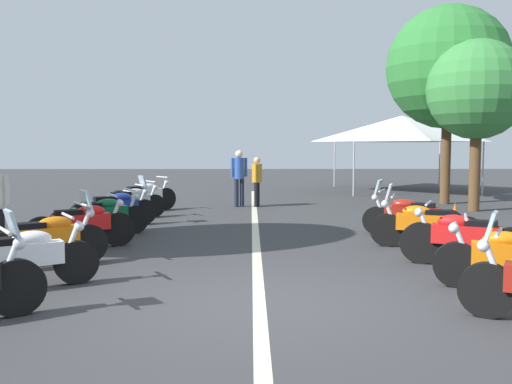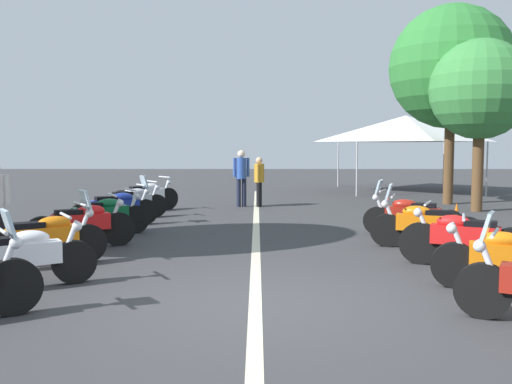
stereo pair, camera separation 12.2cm
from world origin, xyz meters
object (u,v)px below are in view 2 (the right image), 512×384
object	(u,v)px
motorcycle_left_row_1	(17,257)
bystander_0	(241,173)
roadside_tree_2	(451,68)
motorcycle_right_row_4	(411,215)
event_tent	(406,129)
motorcycle_left_row_6	(131,202)
roadside_tree_1	(480,90)
motorcycle_left_row_5	(116,207)
motorcycle_left_row_2	(45,238)
bystander_1	(259,178)
motorcycle_right_row_2	(464,238)
motorcycle_right_row_3	(425,224)
motorcycle_left_row_3	(82,224)
motorcycle_left_row_4	(101,215)
motorcycle_left_row_7	(146,196)
traffic_cone_2	(456,216)

from	to	relation	value
motorcycle_left_row_1	bystander_0	xyz separation A→B (m)	(10.32, -2.71, 0.61)
roadside_tree_2	motorcycle_right_row_4	bearing A→B (deg)	155.52
roadside_tree_2	event_tent	xyz separation A→B (m)	(5.33, 0.04, -1.81)
roadside_tree_2	bystander_0	bearing A→B (deg)	96.77
motorcycle_right_row_4	bystander_0	world-z (taller)	bystander_0
motorcycle_left_row_6	motorcycle_right_row_4	bearing A→B (deg)	-59.63
motorcycle_left_row_6	motorcycle_right_row_4	xyz separation A→B (m)	(-2.97, -6.60, 0.01)
roadside_tree_1	motorcycle_left_row_5	bearing A→B (deg)	107.28
motorcycle_left_row_2	roadside_tree_2	distance (m)	14.29
motorcycle_left_row_5	bystander_1	distance (m)	5.56
motorcycle_right_row_2	motorcycle_right_row_3	world-z (taller)	motorcycle_right_row_3
motorcycle_left_row_5	event_tent	size ratio (longest dim) A/B	0.34
roadside_tree_1	motorcycle_right_row_2	bearing A→B (deg)	157.32
motorcycle_left_row_2	motorcycle_right_row_4	distance (m)	7.28
motorcycle_left_row_2	motorcycle_left_row_3	xyz separation A→B (m)	(1.64, -0.08, -0.01)
motorcycle_left_row_4	roadside_tree_1	world-z (taller)	roadside_tree_1
motorcycle_left_row_4	event_tent	distance (m)	15.51
motorcycle_left_row_3	motorcycle_left_row_6	xyz separation A→B (m)	(4.35, 0.05, -0.01)
motorcycle_right_row_3	motorcycle_left_row_5	bearing A→B (deg)	-5.48
roadside_tree_2	bystander_1	bearing A→B (deg)	97.22
motorcycle_left_row_3	motorcycle_right_row_2	world-z (taller)	motorcycle_right_row_2
bystander_0	motorcycle_right_row_4	bearing A→B (deg)	-161.81
motorcycle_left_row_7	motorcycle_left_row_6	bearing A→B (deg)	-132.28
motorcycle_left_row_4	traffic_cone_2	distance (m)	8.04
motorcycle_left_row_6	motorcycle_right_row_4	world-z (taller)	motorcycle_right_row_4
traffic_cone_2	bystander_0	xyz separation A→B (m)	(4.73, 5.14, 0.76)
motorcycle_left_row_4	bystander_1	distance (m)	6.78
motorcycle_left_row_3	motorcycle_right_row_2	distance (m)	6.75
motorcycle_left_row_5	motorcycle_right_row_3	size ratio (longest dim) A/B	0.95
bystander_0	event_tent	distance (m)	9.28
motorcycle_left_row_3	bystander_1	xyz separation A→B (m)	(7.29, -3.35, 0.45)
motorcycle_left_row_5	motorcycle_right_row_4	distance (m)	6.83
bystander_1	event_tent	size ratio (longest dim) A/B	0.29
event_tent	roadside_tree_1	bearing A→B (deg)	-178.55
motorcycle_right_row_2	traffic_cone_2	xyz separation A→B (m)	(4.18, -1.37, -0.18)
motorcycle_left_row_7	motorcycle_right_row_4	distance (m)	8.01
motorcycle_left_row_2	motorcycle_right_row_2	size ratio (longest dim) A/B	0.91
motorcycle_left_row_3	motorcycle_left_row_2	bearing A→B (deg)	-120.68
motorcycle_left_row_2	motorcycle_left_row_3	distance (m)	1.64
motorcycle_left_row_6	motorcycle_left_row_7	distance (m)	1.65
motorcycle_left_row_4	motorcycle_right_row_3	distance (m)	6.61
motorcycle_left_row_2	event_tent	xyz separation A→B (m)	(15.06, -9.64, 2.18)
motorcycle_left_row_4	motorcycle_left_row_7	world-z (taller)	motorcycle_left_row_7
motorcycle_left_row_1	motorcycle_left_row_7	size ratio (longest dim) A/B	1.09
motorcycle_left_row_7	motorcycle_right_row_2	distance (m)	10.06
motorcycle_left_row_1	motorcycle_left_row_5	xyz separation A→B (m)	(5.99, 0.17, 0.01)
motorcycle_right_row_3	bystander_1	distance (m)	7.92
motorcycle_left_row_3	roadside_tree_1	distance (m)	11.86
traffic_cone_2	motorcycle_left_row_7	bearing A→B (deg)	66.44
motorcycle_left_row_2	motorcycle_left_row_6	size ratio (longest dim) A/B	1.00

